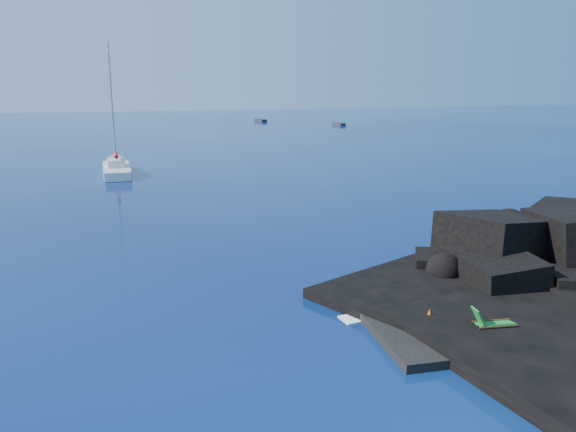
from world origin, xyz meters
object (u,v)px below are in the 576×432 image
object	(u,v)px
deck_chair	(496,318)
distant_boat_b	(339,125)
marker_cone	(429,315)
distant_boat_a	(261,121)
sunbather	(486,311)
sailboat	(117,174)

from	to	relation	value
deck_chair	distant_boat_b	bearing A→B (deg)	78.79
marker_cone	distant_boat_b	size ratio (longest dim) A/B	0.11
marker_cone	deck_chair	bearing A→B (deg)	-43.32
distant_boat_b	distant_boat_a	bearing A→B (deg)	122.49
deck_chair	sunbather	world-z (taller)	deck_chair
marker_cone	sunbather	bearing A→B (deg)	-6.16
marker_cone	distant_boat_b	bearing A→B (deg)	67.83
deck_chair	marker_cone	distance (m)	2.48
sunbather	distant_boat_a	world-z (taller)	sunbather
sunbather	sailboat	bearing A→B (deg)	108.78
marker_cone	distant_boat_b	distance (m)	115.96
sunbather	distant_boat_b	bearing A→B (deg)	72.39
distant_boat_a	distant_boat_b	xyz separation A→B (m)	(13.90, -19.95, 0.00)
distant_boat_a	distant_boat_b	size ratio (longest dim) A/B	1.09
deck_chair	distant_boat_a	size ratio (longest dim) A/B	0.33
sailboat	marker_cone	world-z (taller)	sailboat
deck_chair	sailboat	bearing A→B (deg)	114.02
sailboat	sunbather	size ratio (longest dim) A/B	7.97
sailboat	sunbather	xyz separation A→B (m)	(12.61, -45.75, 0.52)
distant_boat_a	sunbather	bearing A→B (deg)	-111.19
sunbather	marker_cone	size ratio (longest dim) A/B	3.48
sailboat	distant_boat_b	world-z (taller)	sailboat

